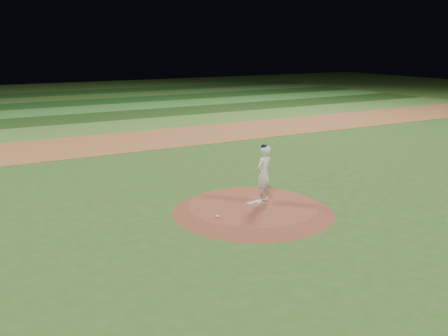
% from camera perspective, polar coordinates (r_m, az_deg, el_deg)
% --- Properties ---
extents(ground, '(120.00, 120.00, 0.00)m').
position_cam_1_polar(ground, '(17.07, 3.29, -5.02)').
color(ground, '#2F581C').
rests_on(ground, ground).
extents(infield_dirt_band, '(70.00, 6.00, 0.02)m').
position_cam_1_polar(infield_dirt_band, '(29.45, -11.49, 2.95)').
color(infield_dirt_band, '#9B5D30').
rests_on(infield_dirt_band, ground).
extents(outfield_stripe_0, '(70.00, 5.00, 0.02)m').
position_cam_1_polar(outfield_stripe_0, '(34.65, -14.32, 4.46)').
color(outfield_stripe_0, '#43762B').
rests_on(outfield_stripe_0, ground).
extents(outfield_stripe_1, '(70.00, 5.00, 0.02)m').
position_cam_1_polar(outfield_stripe_1, '(39.45, -16.25, 5.48)').
color(outfield_stripe_1, '#1D3E14').
rests_on(outfield_stripe_1, ground).
extents(outfield_stripe_2, '(70.00, 5.00, 0.02)m').
position_cam_1_polar(outfield_stripe_2, '(44.29, -17.76, 6.27)').
color(outfield_stripe_2, '#397C2D').
rests_on(outfield_stripe_2, ground).
extents(outfield_stripe_3, '(70.00, 5.00, 0.02)m').
position_cam_1_polar(outfield_stripe_3, '(49.17, -18.97, 6.90)').
color(outfield_stripe_3, '#194516').
rests_on(outfield_stripe_3, ground).
extents(outfield_stripe_4, '(70.00, 5.00, 0.02)m').
position_cam_1_polar(outfield_stripe_4, '(54.06, -19.97, 7.42)').
color(outfield_stripe_4, '#386324').
rests_on(outfield_stripe_4, ground).
extents(outfield_stripe_5, '(70.00, 5.00, 0.02)m').
position_cam_1_polar(outfield_stripe_5, '(58.98, -20.81, 7.85)').
color(outfield_stripe_5, '#184616').
rests_on(outfield_stripe_5, ground).
extents(pitchers_mound, '(5.50, 5.50, 0.25)m').
position_cam_1_polar(pitchers_mound, '(17.03, 3.30, -4.63)').
color(pitchers_mound, brown).
rests_on(pitchers_mound, ground).
extents(pitching_rubber, '(0.67, 0.27, 0.03)m').
position_cam_1_polar(pitching_rubber, '(17.24, 3.51, -3.90)').
color(pitching_rubber, silver).
rests_on(pitching_rubber, pitchers_mound).
extents(rosin_bag, '(0.13, 0.13, 0.07)m').
position_cam_1_polar(rosin_bag, '(15.77, -0.78, -5.55)').
color(rosin_bag, white).
rests_on(rosin_bag, pitchers_mound).
extents(pitcher_on_mound, '(0.86, 0.74, 2.05)m').
position_cam_1_polar(pitcher_on_mound, '(16.98, 4.54, -0.71)').
color(pitcher_on_mound, white).
rests_on(pitcher_on_mound, pitchers_mound).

